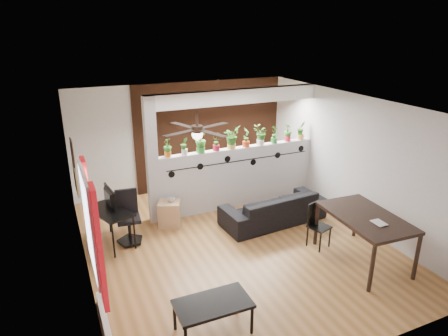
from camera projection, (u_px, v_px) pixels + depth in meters
room_shell at (235, 178)px, 7.02m from camera, size 6.30×7.10×2.90m
partition_wall at (238, 177)px, 8.82m from camera, size 3.60×0.18×1.35m
ceiling_header at (239, 96)px, 8.22m from camera, size 3.60×0.18×0.30m
pier_column at (152, 161)px, 7.88m from camera, size 0.22×0.20×2.60m
brick_panel at (213, 134)px, 9.87m from camera, size 3.90×0.05×2.60m
vine_decal at (241, 161)px, 8.60m from camera, size 3.31×0.01×0.30m
window_assembly at (91, 226)px, 4.94m from camera, size 0.09×1.30×1.55m
baseboard_heater at (104, 318)px, 5.43m from camera, size 0.08×1.00×0.18m
corkboard at (76, 179)px, 6.83m from camera, size 0.03×0.60×0.45m
framed_art at (72, 152)px, 6.62m from camera, size 0.03×0.34×0.44m
ceiling_fan at (197, 131)px, 6.11m from camera, size 1.19×1.19×0.43m
potted_plant_0 at (167, 147)px, 7.92m from camera, size 0.24×0.24×0.39m
potted_plant_1 at (184, 145)px, 8.06m from camera, size 0.19×0.15×0.37m
potted_plant_2 at (200, 141)px, 8.17m from camera, size 0.33×0.31×0.49m
potted_plant_3 at (216, 140)px, 8.32m from camera, size 0.26×0.23×0.41m
potted_plant_4 at (232, 137)px, 8.44m from camera, size 0.33×0.32×0.49m
potted_plant_5 at (246, 137)px, 8.58m from camera, size 0.26×0.28×0.42m
potted_plant_6 at (261, 135)px, 8.72m from camera, size 0.24×0.20×0.44m
potted_plant_7 at (274, 134)px, 8.86m from camera, size 0.22×0.25×0.40m
potted_plant_8 at (288, 132)px, 8.99m from camera, size 0.19×0.22×0.40m
potted_plant_9 at (301, 130)px, 9.12m from camera, size 0.22×0.18×0.42m
sofa at (273, 208)px, 8.18m from camera, size 2.11×0.96×0.60m
cube_shelf at (169, 214)px, 8.02m from camera, size 0.54×0.52×0.52m
cup at (171, 199)px, 7.93m from camera, size 0.17×0.17×0.11m
computer_desk at (110, 213)px, 7.22m from camera, size 0.82×1.08×0.70m
monitor at (107, 202)px, 7.29m from camera, size 0.36×0.11×0.20m
office_chair at (129, 220)px, 7.39m from camera, size 0.51×0.51×0.99m
dining_table at (365, 220)px, 6.66m from camera, size 1.04×1.62×0.86m
book at (375, 224)px, 6.33m from camera, size 0.18×0.24×0.02m
folding_chair at (316, 221)px, 7.24m from camera, size 0.42×0.42×0.84m
coffee_table at (213, 306)px, 5.18m from camera, size 0.99×0.56×0.46m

